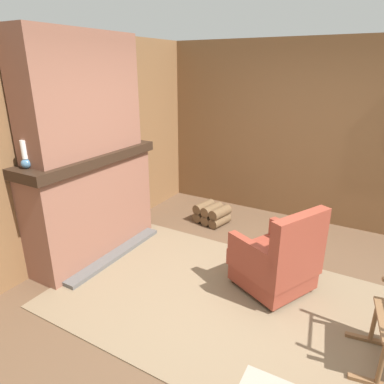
{
  "coord_description": "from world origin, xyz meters",
  "views": [
    {
      "loc": [
        0.87,
        -2.74,
        2.23
      ],
      "look_at": [
        -0.92,
        0.38,
        0.9
      ],
      "focal_mm": 32.0,
      "sensor_mm": 36.0,
      "label": 1
    }
  ],
  "objects_px": {
    "armchair": "(277,261)",
    "storage_case": "(90,145)",
    "firewood_stack": "(212,214)",
    "oil_lamp_vase": "(25,159)"
  },
  "relations": [
    {
      "from": "armchair",
      "to": "storage_case",
      "type": "distance_m",
      "value": 2.48
    },
    {
      "from": "firewood_stack",
      "to": "storage_case",
      "type": "xyz_separation_m",
      "value": [
        -0.93,
        -1.39,
        1.21
      ]
    },
    {
      "from": "firewood_stack",
      "to": "storage_case",
      "type": "relative_size",
      "value": 2.01
    },
    {
      "from": "storage_case",
      "to": "armchair",
      "type": "bearing_deg",
      "value": 6.08
    },
    {
      "from": "armchair",
      "to": "storage_case",
      "type": "bearing_deg",
      "value": 32.2
    },
    {
      "from": "armchair",
      "to": "storage_case",
      "type": "relative_size",
      "value": 3.6
    },
    {
      "from": "firewood_stack",
      "to": "oil_lamp_vase",
      "type": "xyz_separation_m",
      "value": [
        -0.93,
        -2.23,
        1.24
      ]
    },
    {
      "from": "oil_lamp_vase",
      "to": "storage_case",
      "type": "xyz_separation_m",
      "value": [
        0.0,
        0.84,
        -0.03
      ]
    },
    {
      "from": "armchair",
      "to": "oil_lamp_vase",
      "type": "height_order",
      "value": "oil_lamp_vase"
    },
    {
      "from": "armchair",
      "to": "oil_lamp_vase",
      "type": "bearing_deg",
      "value": 51.68
    }
  ]
}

